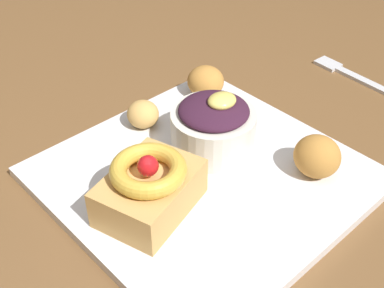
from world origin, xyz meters
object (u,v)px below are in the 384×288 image
berry_ramekin (214,126)px  fritter_front (317,156)px  front_plate (204,176)px  fork (347,73)px  fritter_back (143,114)px  cake_slice (149,187)px  fritter_middle (206,81)px

berry_ramekin → fritter_front: (0.05, -0.11, -0.01)m
front_plate → fork: (0.31, 0.02, -0.00)m
fritter_back → fork: fritter_back is taller
fritter_front → fork: fritter_front is taller
fritter_front → fork: size_ratio=0.40×
front_plate → cake_slice: cake_slice is taller
berry_ramekin → fritter_middle: (0.07, 0.09, -0.01)m
cake_slice → fritter_middle: bearing=31.2°
front_plate → fritter_back: 0.12m
cake_slice → fritter_back: cake_slice is taller
berry_ramekin → fritter_back: (-0.03, 0.09, -0.01)m
fritter_middle → fritter_back: (-0.10, 0.00, -0.00)m
fritter_front → fritter_middle: (0.02, 0.19, -0.00)m
berry_ramekin → fork: berry_ramekin is taller
cake_slice → fritter_front: (0.16, -0.08, -0.01)m
front_plate → fritter_middle: bearing=45.4°
front_plate → fritter_back: size_ratio=7.81×
cake_slice → front_plate: bearing=1.3°
berry_ramekin → fritter_middle: berry_ramekin is taller
front_plate → fritter_front: bearing=-43.1°
fritter_back → fork: size_ratio=0.31×
fritter_front → fritter_back: 0.21m
cake_slice → fritter_back: 0.14m
fritter_front → fritter_middle: bearing=83.2°
fritter_middle → front_plate: bearing=-134.6°
fork → fritter_back: bearing=76.8°
fork → front_plate: bearing=97.5°
fork → berry_ramekin: bearing=92.8°
cake_slice → fritter_front: cake_slice is taller
fork → fritter_middle: bearing=69.3°
fritter_middle → cake_slice: bearing=-148.8°
fritter_back → fork: (0.30, -0.09, -0.03)m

